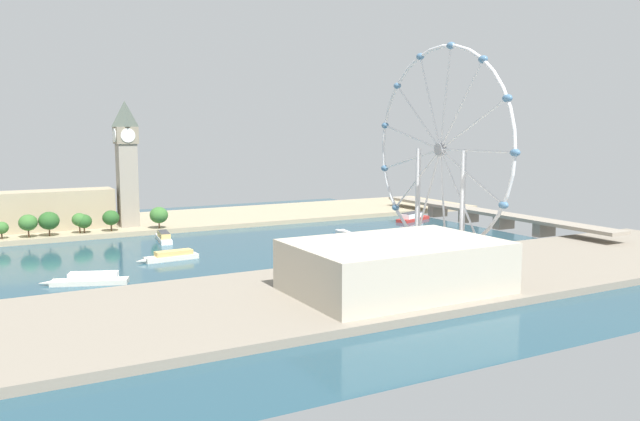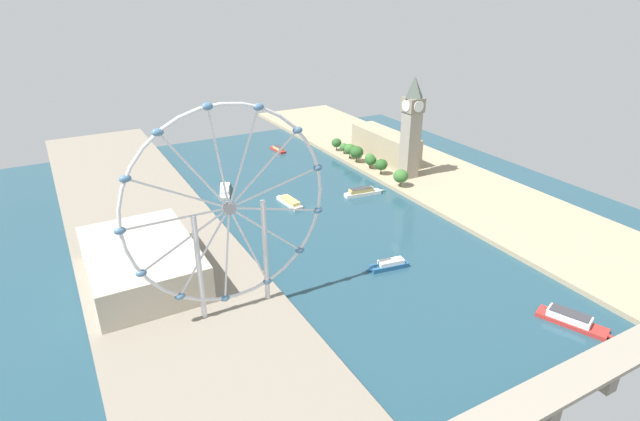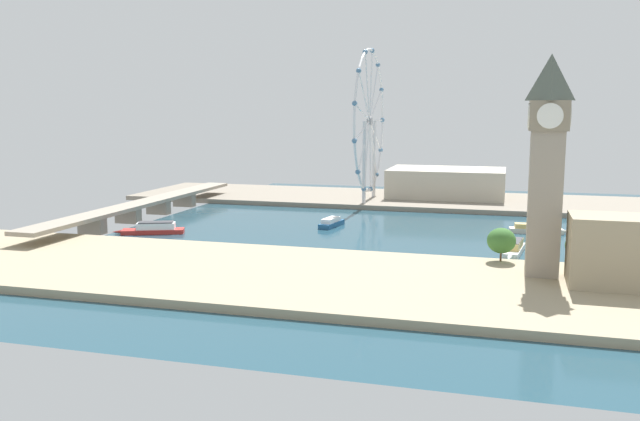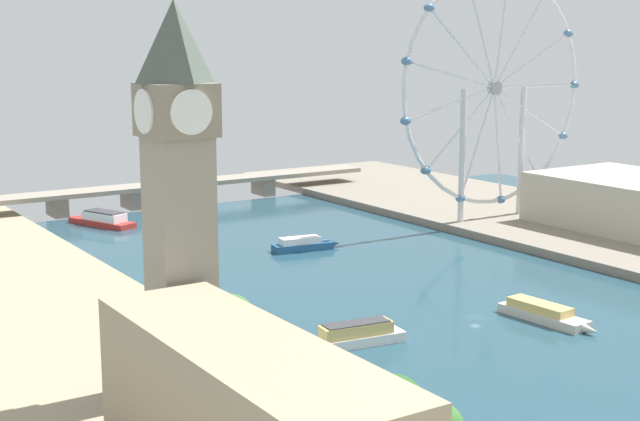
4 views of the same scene
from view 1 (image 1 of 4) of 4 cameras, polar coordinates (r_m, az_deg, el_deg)
name	(u,v)px [view 1 (image 1 of 4)]	position (r m, az deg, el deg)	size (l,w,h in m)	color
ground_plane	(187,253)	(344.55, -11.64, -3.73)	(394.55, 394.55, 0.00)	#234756
riverbank_left	(138,223)	(451.54, -15.83, -1.08)	(90.00, 520.00, 3.00)	tan
riverbank_right	(278,301)	(241.61, -3.75, -7.95)	(90.00, 520.00, 3.00)	gray
clock_tower	(127,162)	(424.60, -16.72, 4.16)	(14.27, 14.27, 79.04)	gray
parliament_block	(51,210)	(429.36, -22.69, 0.04)	(22.00, 73.55, 24.12)	tan
tree_row_embankment	(73,220)	(405.15, -20.99, -0.83)	(13.29, 109.39, 14.23)	#513823
ferris_wheel	(440,152)	(299.80, 10.58, 5.14)	(95.28, 3.20, 99.59)	silver
riverside_hall	(395,266)	(249.11, 6.66, -4.88)	(52.77, 78.40, 19.29)	#BCB29E
river_bridge	(486,214)	(447.81, 14.43, -0.32)	(206.55, 15.12, 10.01)	gray
tour_boat_0	(345,236)	(378.73, 2.21, -2.28)	(25.95, 9.56, 4.93)	#235684
tour_boat_1	(164,237)	(383.87, -13.66, -2.30)	(33.19, 9.79, 5.88)	white
tour_boat_3	(171,256)	(328.47, -13.03, -3.95)	(8.99, 31.15, 4.71)	beige
tour_boat_4	(90,279)	(288.06, -19.66, -5.75)	(17.47, 35.69, 5.06)	beige
tour_boat_5	(413,217)	(460.89, 8.20, -0.59)	(19.62, 35.69, 6.01)	#B22D28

